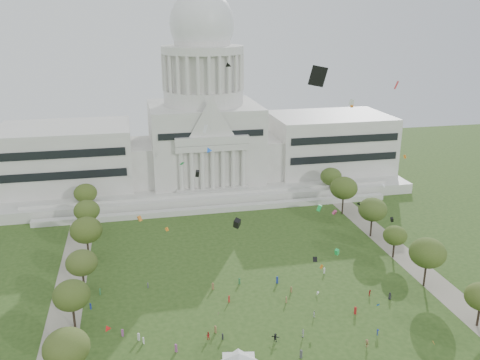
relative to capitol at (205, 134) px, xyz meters
name	(u,v)px	position (x,y,z in m)	size (l,w,h in m)	color
ground	(284,347)	(0.00, -113.59, -22.30)	(400.00, 400.00, 0.00)	#2C4819
capitol	(205,134)	(0.00, 0.00, 0.00)	(160.00, 64.50, 91.30)	beige
path_left	(68,300)	(-48.00, -83.59, -22.28)	(8.00, 160.00, 0.04)	gray
path_right	(412,263)	(48.00, -83.59, -22.28)	(8.00, 160.00, 0.04)	gray
row_tree_l_1	(66,348)	(-44.07, -116.55, -13.34)	(8.86, 8.86, 12.59)	black
row_tree_l_2	(71,295)	(-45.04, -96.29, -13.79)	(8.42, 8.42, 11.97)	black
row_tree_r_2	(428,253)	(44.17, -96.15, -12.64)	(9.55, 9.55, 13.58)	black
row_tree_l_3	(82,263)	(-44.09, -79.67, -14.09)	(8.12, 8.12, 11.55)	black
row_tree_r_3	(395,236)	(44.40, -79.10, -15.21)	(7.01, 7.01, 9.98)	black
row_tree_l_4	(86,230)	(-44.08, -61.17, -12.90)	(9.29, 9.29, 13.21)	black
row_tree_r_4	(373,210)	(44.76, -63.55, -13.01)	(9.19, 9.19, 13.06)	black
row_tree_l_5	(87,211)	(-45.22, -42.58, -13.88)	(8.33, 8.33, 11.85)	black
row_tree_r_5	(344,188)	(43.49, -43.40, -12.37)	(9.82, 9.82, 13.96)	black
row_tree_l_6	(85,193)	(-46.87, -24.45, -14.02)	(8.19, 8.19, 11.64)	black
row_tree_r_6	(331,177)	(45.96, -25.46, -13.79)	(8.42, 8.42, 11.97)	black
event_tent	(239,358)	(-11.47, -120.03, -18.32)	(10.65, 10.65, 5.13)	#4C4C4C
person_0	(390,296)	(31.98, -100.43, -21.33)	(0.94, 0.61, 1.92)	#26262B
person_2	(370,293)	(27.82, -97.85, -21.43)	(0.85, 0.52, 1.74)	#B21E1E
person_3	(367,343)	(17.61, -117.19, -21.37)	(1.19, 0.62, 1.85)	olive
person_4	(303,333)	(5.21, -110.86, -21.29)	(1.18, 0.64, 2.01)	silver
person_5	(275,337)	(-1.29, -111.08, -21.29)	(1.86, 0.74, 2.01)	#26262B
person_8	(208,336)	(-15.71, -107.19, -21.35)	(0.92, 0.57, 1.90)	#B21E1E
person_9	(378,332)	(21.90, -113.80, -21.52)	(1.00, 0.52, 1.55)	navy
person_10	(314,314)	(10.43, -103.88, -21.46)	(0.98, 0.54, 1.67)	silver
distant_crowd	(215,319)	(-12.97, -100.83, -21.41)	(63.19, 39.16, 1.95)	#B21E1E
kite_swarm	(311,213)	(7.49, -106.29, 5.70)	(94.87, 102.01, 59.94)	orange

